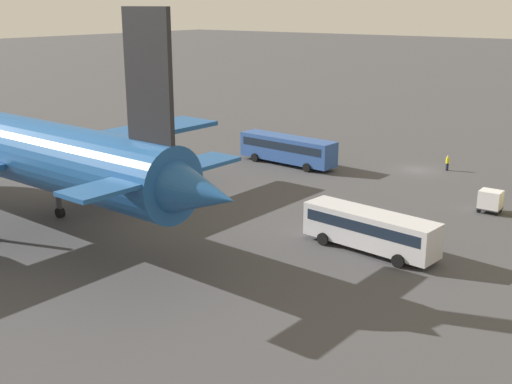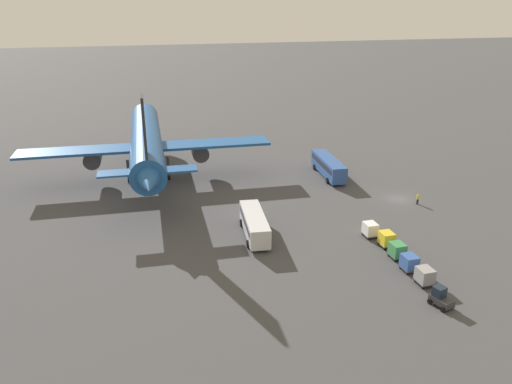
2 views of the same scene
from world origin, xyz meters
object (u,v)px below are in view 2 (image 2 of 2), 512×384
Objects in this scene: worker_person at (418,199)px; cargo_cart_grey at (425,275)px; airplane at (146,142)px; cargo_cart_blue at (409,262)px; cargo_cart_white at (370,229)px; shuttle_bus_far at (254,223)px; shuttle_bus_near at (328,165)px; baggage_tug at (441,298)px; cargo_cart_yellow at (387,239)px; cargo_cart_green at (397,250)px.

cargo_cart_grey is (-21.31, 12.16, 0.32)m from worker_person.
airplane is at bearing 60.33° from worker_person.
cargo_cart_blue is 1.00× the size of cargo_cart_white.
cargo_cart_grey is 1.00× the size of cargo_cart_blue.
cargo_cart_blue is (-18.16, 12.25, 0.32)m from worker_person.
shuttle_bus_far reaches higher than cargo_cart_grey.
cargo_cart_grey is at bearing 177.96° from shuttle_bus_near.
cargo_cart_grey is at bearing -24.63° from baggage_tug.
airplane is at bearing 30.24° from shuttle_bus_far.
worker_person is at bearing -44.90° from cargo_cart_yellow.
cargo_cart_green is (3.15, -0.18, 0.00)m from cargo_cart_blue.
shuttle_bus_near is 6.07× the size of cargo_cart_white.
baggage_tug is at bearing 175.61° from cargo_cart_blue.
shuttle_bus_far is at bearing 64.34° from cargo_cart_yellow.
baggage_tug is 28.40m from worker_person.
shuttle_bus_far is at bearing 73.62° from cargo_cart_white.
worker_person is 0.84× the size of cargo_cart_blue.
worker_person is at bearing -29.71° from cargo_cart_grey.
cargo_cart_blue is at bearing 176.64° from cargo_cart_green.
shuttle_bus_far is at bearing 98.92° from worker_person.
airplane is 18.85× the size of baggage_tug.
worker_person is 16.76m from cargo_cart_yellow.
cargo_cart_white is (9.44, 0.32, 0.00)m from cargo_cart_blue.
airplane is 55.71m from baggage_tug.
airplane reaches higher than shuttle_bus_near.
airplane reaches higher than shuttle_bus_far.
cargo_cart_green is at bearing -175.42° from cargo_cart_white.
airplane is 49.90m from cargo_cart_blue.
shuttle_bus_far is at bearing -153.02° from airplane.
shuttle_bus_near is at bearing -6.58° from cargo_cart_green.
shuttle_bus_near is at bearing -99.83° from airplane.
cargo_cart_blue is (3.15, 0.09, 0.00)m from cargo_cart_grey.
cargo_cart_grey and cargo_cart_yellow have the same top height.
shuttle_bus_near is at bearing -9.36° from cargo_cart_white.
shuttle_bus_far reaches higher than cargo_cart_green.
baggage_tug is 16.63m from cargo_cart_white.
shuttle_bus_near reaches higher than baggage_tug.
baggage_tug is (-41.48, 4.33, -1.03)m from shuttle_bus_near.
baggage_tug is 4.10m from cargo_cart_grey.
cargo_cart_grey is 9.44m from cargo_cart_yellow.
cargo_cart_yellow is at bearing -2.00° from cargo_cart_grey.
cargo_cart_green is at bearing 177.01° from shuttle_bus_near.
airplane is 24.36× the size of cargo_cart_yellow.
shuttle_bus_far is at bearing 42.17° from cargo_cart_grey.
cargo_cart_yellow is at bearing -4.21° from cargo_cart_green.
worker_person is at bearing -42.44° from baggage_tug.
shuttle_bus_near is 6.07× the size of cargo_cart_yellow.
airplane is at bearing 81.58° from shuttle_bus_near.
shuttle_bus_near is (-6.73, -31.64, -4.80)m from airplane.
airplane reaches higher than baggage_tug.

